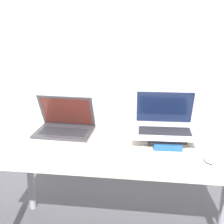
# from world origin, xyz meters

# --- Properties ---
(wall_back) EXTENTS (8.00, 0.05, 2.70)m
(wall_back) POSITION_xyz_m (0.00, 1.38, 1.35)
(wall_back) COLOR silver
(wall_back) RESTS_ON ground_plane
(desk) EXTENTS (1.52, 0.72, 0.73)m
(desk) POSITION_xyz_m (0.00, 0.36, 0.65)
(desk) COLOR beige
(desk) RESTS_ON ground_plane
(laptop_left) EXTENTS (0.35, 0.25, 0.23)m
(laptop_left) POSITION_xyz_m (-0.36, 0.46, 0.77)
(laptop_left) COLOR #333338
(laptop_left) RESTS_ON desk
(book_stack) EXTENTS (0.22, 0.27, 0.06)m
(book_stack) POSITION_xyz_m (0.26, 0.39, 0.76)
(book_stack) COLOR #235693
(book_stack) RESTS_ON desk
(laptop_on_books) EXTENTS (0.36, 0.26, 0.24)m
(laptop_on_books) POSITION_xyz_m (0.25, 0.40, 0.84)
(laptop_on_books) COLOR silver
(laptop_on_books) RESTS_ON book_stack
(wireless_keyboard) EXTENTS (0.28, 0.13, 0.01)m
(wireless_keyboard) POSITION_xyz_m (0.22, 0.18, 0.73)
(wireless_keyboard) COLOR silver
(wireless_keyboard) RESTS_ON desk
(mouse) EXTENTS (0.06, 0.11, 0.03)m
(mouse) POSITION_xyz_m (0.47, 0.18, 0.74)
(mouse) COLOR #B2B2B7
(mouse) RESTS_ON desk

